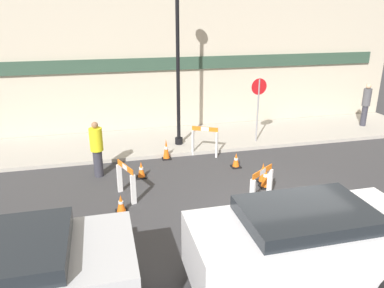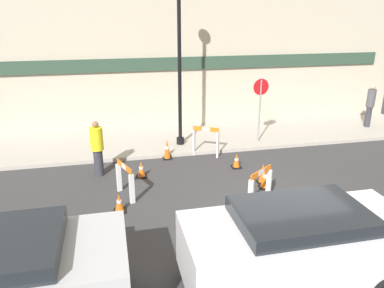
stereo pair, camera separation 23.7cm
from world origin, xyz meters
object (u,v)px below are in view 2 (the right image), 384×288
Objects in this scene: stop_sign at (260,100)px; streetlamp_post at (179,39)px; person_pedestrian at (370,104)px; parked_car_1 at (298,243)px; person_worker at (97,147)px.

streetlamp_post is at bearing -10.80° from stop_sign.
person_pedestrian is 0.44× the size of parked_car_1.
person_worker is 0.95× the size of person_pedestrian.
streetlamp_post is 3.28× the size of person_pedestrian.
streetlamp_post is at bearing 94.59° from parked_car_1.
streetlamp_post is 4.63m from person_worker.
person_worker is at bearing 2.04° from person_pedestrian.
streetlamp_post reaches higher than person_pedestrian.
stop_sign is at bearing -1.57° from person_pedestrian.
stop_sign is 1.37× the size of person_worker.
stop_sign is 0.58× the size of parked_car_1.
stop_sign is at bearing 72.86° from parked_car_1.
parked_car_1 is at bearing 69.16° from stop_sign.
parked_car_1 is (-7.60, -8.26, -0.20)m from person_pedestrian.
parked_car_1 is at bearing 37.31° from person_pedestrian.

